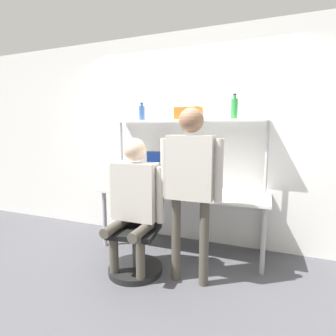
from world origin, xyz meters
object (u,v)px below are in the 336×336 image
person_standing (191,174)px  storage_box (188,114)px  cell_phone (179,192)px  person_seated (134,195)px  bottle_blue (142,113)px  laptop (161,185)px  office_chair (136,244)px  monitor (166,167)px  bottle_green (234,108)px

person_standing → storage_box: bearing=108.2°
cell_phone → person_seated: bearing=-113.4°
cell_phone → bottle_blue: bearing=157.2°
person_standing → bottle_blue: bottle_blue is taller
cell_phone → storage_box: bearing=81.9°
laptop → office_chair: size_ratio=0.33×
monitor → storage_box: (0.29, 0.02, 0.68)m
monitor → person_standing: size_ratio=0.33×
laptop → bottle_green: (0.83, 0.22, 0.91)m
office_chair → bottle_green: size_ratio=3.25×
monitor → cell_phone: monitor is taller
bottle_blue → bottle_green: 1.18m
monitor → person_standing: person_standing is taller
office_chair → bottle_green: bottle_green is taller
laptop → person_seated: 0.65m
person_standing → bottle_green: bearing=71.9°
monitor → bottle_blue: 0.78m
monitor → office_chair: 1.08m
cell_phone → bottle_green: bottle_green is taller
office_chair → storage_box: 1.65m
cell_phone → storage_box: 0.96m
monitor → person_seated: person_seated is taller
bottle_blue → bottle_green: (1.18, 0.00, 0.02)m
office_chair → bottle_green: bearing=43.9°
person_standing → bottle_green: (0.27, 0.84, 0.65)m
monitor → bottle_blue: size_ratio=2.39×
laptop → cell_phone: laptop is taller
laptop → person_standing: 0.87m
storage_box → person_standing: bearing=-71.8°
bottle_green → office_chair: bearing=-136.1°
laptop → bottle_green: bearing=14.7°
person_standing → bottle_green: bottle_green is taller
storage_box → bottle_green: bearing=0.0°
monitor → bottle_green: bottle_green is taller
person_standing → storage_box: 1.07m
office_chair → person_seated: 0.54m
cell_phone → bottle_blue: size_ratio=0.66×
person_standing → bottle_blue: size_ratio=7.32×
laptop → person_standing: bearing=-48.2°
monitor → laptop: monitor is taller
person_seated → storage_box: (0.30, 0.87, 0.85)m
person_seated → person_standing: person_standing is taller
monitor → office_chair: size_ratio=0.59×
laptop → storage_box: size_ratio=0.97×
monitor → cell_phone: (0.25, -0.24, -0.25)m
office_chair → storage_box: size_ratio=2.92×
monitor → cell_phone: bearing=-42.9°
office_chair → bottle_blue: size_ratio=4.04×
bottle_blue → storage_box: size_ratio=0.72×
laptop → bottle_green: 1.25m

